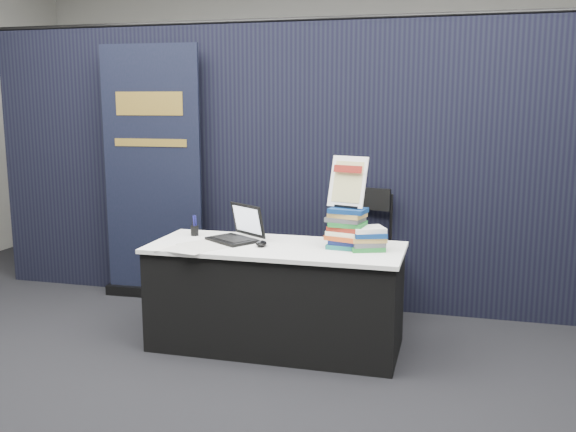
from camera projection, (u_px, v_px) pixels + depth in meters
The scene contains 15 objects.
floor at pixel (253, 377), 4.15m from camera, with size 8.00×8.00×0.00m, color black.
wall_back at pixel (355, 102), 7.65m from camera, with size 8.00×0.02×3.50m, color #A3A29A.
drape_partition at pixel (310, 168), 5.46m from camera, with size 6.00×0.08×2.40m, color black.
display_table at pixel (276, 296), 4.61m from camera, with size 1.80×0.75×0.75m.
laptop at pixel (234, 232), 4.71m from camera, with size 0.42×0.44×0.26m.
mouse at pixel (261, 244), 4.52m from camera, with size 0.08×0.12×0.04m, color black.
brochure_left at pixel (175, 248), 4.46m from camera, with size 0.26×0.18×0.00m, color white.
brochure_mid at pixel (202, 246), 4.53m from camera, with size 0.34×0.24×0.00m, color silver.
brochure_right at pixel (186, 250), 4.41m from camera, with size 0.30×0.21×0.00m, color silver.
pen_cup at pixel (195, 231), 4.87m from camera, with size 0.06×0.06×0.08m, color black.
book_stack_tall at pixel (346, 228), 4.43m from camera, with size 0.26×0.22×0.29m.
book_stack_short at pixel (369, 239), 4.39m from camera, with size 0.27×0.24×0.16m.
info_sign at pixel (348, 182), 4.40m from camera, with size 0.29×0.18×0.36m.
pullup_banner at pixel (153, 189), 5.67m from camera, with size 0.95×0.14×2.24m.
stacking_chair at pixel (360, 248), 5.18m from camera, with size 0.57×0.57×1.06m.
Camera 1 is at (1.23, -3.71, 1.76)m, focal length 40.00 mm.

